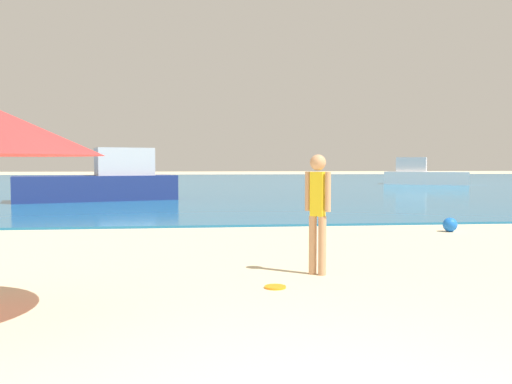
# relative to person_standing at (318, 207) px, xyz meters

# --- Properties ---
(water) EXTENTS (160.00, 60.00, 0.06)m
(water) POSITION_rel_person_standing_xyz_m (-0.90, 35.63, -0.94)
(water) COLOR #1E6B9E
(water) RESTS_ON ground
(person_standing) EXTENTS (0.33, 0.27, 1.70)m
(person_standing) POSITION_rel_person_standing_xyz_m (0.00, 0.00, 0.00)
(person_standing) COLOR tan
(person_standing) RESTS_ON ground
(frisbee) EXTENTS (0.27, 0.27, 0.03)m
(frisbee) POSITION_rel_person_standing_xyz_m (-0.71, -0.74, -0.95)
(frisbee) COLOR orange
(frisbee) RESTS_ON ground
(boat_near) EXTENTS (6.66, 3.85, 2.16)m
(boat_near) POSITION_rel_person_standing_xyz_m (-5.62, 15.00, -0.16)
(boat_near) COLOR navy
(boat_near) RESTS_ON water
(boat_far) EXTENTS (5.95, 4.25, 1.95)m
(boat_far) POSITION_rel_person_standing_xyz_m (14.37, 29.23, -0.23)
(boat_far) COLOR white
(boat_far) RESTS_ON water
(beach_ball) EXTENTS (0.33, 0.33, 0.33)m
(beach_ball) POSITION_rel_person_standing_xyz_m (4.08, 4.27, -0.80)
(beach_ball) COLOR blue
(beach_ball) RESTS_ON ground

